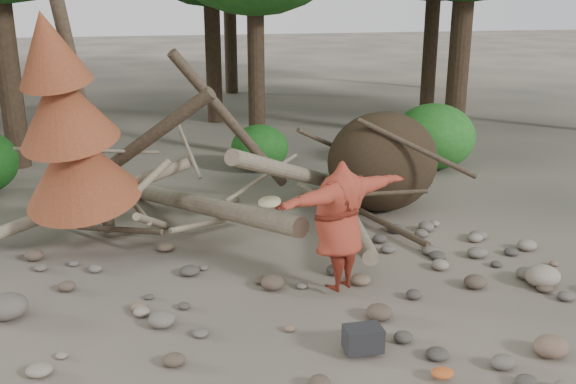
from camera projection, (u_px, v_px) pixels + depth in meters
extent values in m
plane|color=#514C44|center=(313.00, 328.00, 8.35)|extent=(120.00, 120.00, 0.00)
ellipsoid|color=#332619|center=(383.00, 162.00, 12.62)|extent=(2.20, 1.87, 1.98)
cylinder|color=gray|center=(204.00, 206.00, 11.41)|extent=(2.61, 5.11, 1.08)
cylinder|color=gray|center=(295.00, 173.00, 12.16)|extent=(3.18, 3.71, 1.90)
cylinder|color=brown|center=(131.00, 151.00, 11.73)|extent=(3.08, 1.91, 2.49)
cylinder|color=gray|center=(346.00, 209.00, 11.85)|extent=(1.13, 4.98, 0.43)
cylinder|color=brown|center=(232.00, 123.00, 12.21)|extent=(2.39, 1.03, 2.89)
cylinder|color=gray|center=(87.00, 201.00, 11.20)|extent=(3.71, 0.86, 1.20)
cylinder|color=#4C3F30|center=(118.00, 229.00, 10.97)|extent=(1.52, 1.70, 0.49)
cylinder|color=gray|center=(262.00, 177.00, 12.25)|extent=(1.57, 0.85, 0.69)
cylinder|color=#4C3F30|center=(335.00, 147.00, 12.94)|extent=(1.92, 1.25, 1.10)
cylinder|color=gray|center=(188.00, 148.00, 11.54)|extent=(0.37, 1.42, 0.85)
cylinder|color=#4C3F30|center=(382.00, 222.00, 11.76)|extent=(0.79, 2.54, 0.12)
cylinder|color=gray|center=(220.00, 221.00, 10.92)|extent=(1.78, 1.11, 0.29)
cylinder|color=#4C3F30|center=(84.00, 118.00, 10.59)|extent=(0.67, 1.13, 4.35)
cone|color=brown|center=(77.00, 164.00, 10.48)|extent=(2.06, 2.13, 1.86)
cone|color=brown|center=(63.00, 105.00, 9.96)|extent=(1.71, 1.78, 1.65)
cone|color=brown|center=(48.00, 47.00, 9.50)|extent=(1.23, 1.30, 1.41)
cylinder|color=#38281C|center=(255.00, 18.00, 16.05)|extent=(0.44, 0.44, 7.14)
ellipsoid|color=#1F641D|center=(260.00, 148.00, 15.61)|extent=(1.40, 1.40, 1.12)
ellipsoid|color=#287624|center=(434.00, 136.00, 15.71)|extent=(2.00, 2.00, 1.60)
imported|color=maroon|center=(339.00, 226.00, 9.04)|extent=(2.40, 1.55, 1.90)
cylinder|color=tan|center=(270.00, 202.00, 8.19)|extent=(0.35, 0.34, 0.10)
cube|color=black|center=(363.00, 343.00, 7.70)|extent=(0.46, 0.31, 0.30)
ellipsoid|color=#2D6D2B|center=(366.00, 338.00, 7.96)|extent=(0.45, 0.38, 0.17)
ellipsoid|color=#BD5020|center=(442.00, 377.00, 7.21)|extent=(0.26, 0.21, 0.10)
ellipsoid|color=brown|center=(551.00, 346.00, 7.68)|extent=(0.42, 0.38, 0.25)
ellipsoid|color=gray|center=(542.00, 276.00, 9.51)|extent=(0.53, 0.48, 0.32)
ellipsoid|color=#5D554E|center=(6.00, 307.00, 8.55)|extent=(0.58, 0.52, 0.35)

